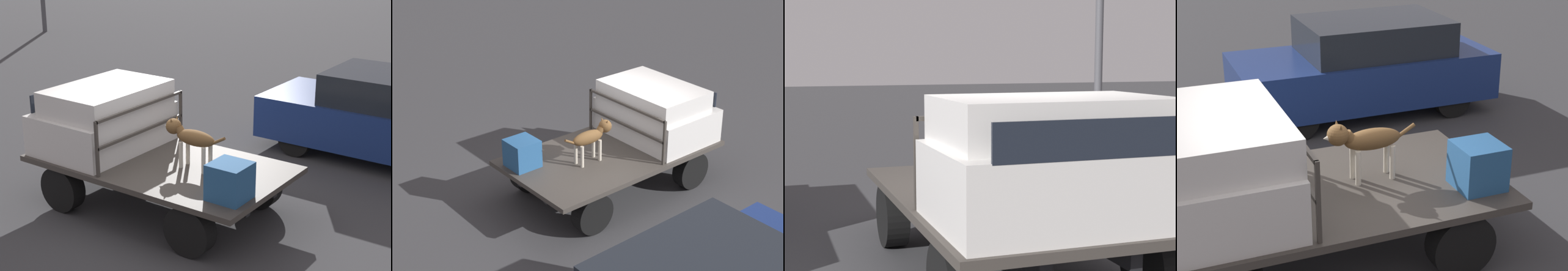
% 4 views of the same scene
% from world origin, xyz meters
% --- Properties ---
extents(ground_plane, '(80.00, 80.00, 0.00)m').
position_xyz_m(ground_plane, '(0.00, 0.00, 0.00)').
color(ground_plane, '#38383A').
extents(flatbed_truck, '(3.70, 2.06, 0.75)m').
position_xyz_m(flatbed_truck, '(0.00, 0.00, 0.55)').
color(flatbed_truck, black).
rests_on(flatbed_truck, ground).
extents(truck_cab, '(1.39, 1.94, 0.98)m').
position_xyz_m(truck_cab, '(1.07, 0.00, 1.21)').
color(truck_cab, silver).
rests_on(truck_cab, flatbed_truck).
extents(truck_headboard, '(0.04, 1.94, 0.79)m').
position_xyz_m(truck_headboard, '(0.34, 0.00, 1.27)').
color(truck_headboard, '#3D3833').
rests_on(truck_headboard, flatbed_truck).
extents(dog, '(1.03, 0.23, 0.70)m').
position_xyz_m(dog, '(-0.47, -0.07, 1.20)').
color(dog, beige).
rests_on(dog, flatbed_truck).
extents(cargo_crate, '(0.48, 0.48, 0.48)m').
position_xyz_m(cargo_crate, '(-1.51, 0.51, 0.98)').
color(cargo_crate, '#235184').
rests_on(cargo_crate, flatbed_truck).
extents(parked_sedan, '(4.18, 1.78, 1.56)m').
position_xyz_m(parked_sedan, '(-1.96, -3.86, 0.79)').
color(parked_sedan, black).
rests_on(parked_sedan, ground).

